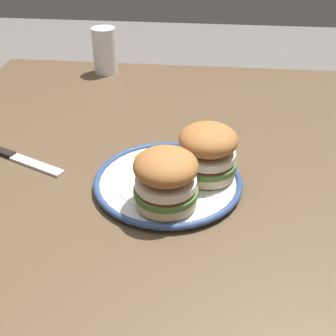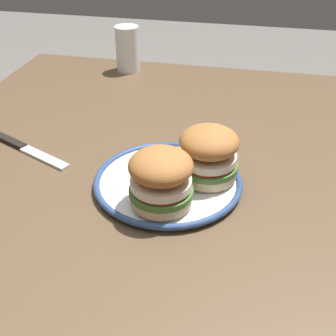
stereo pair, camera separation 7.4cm
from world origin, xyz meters
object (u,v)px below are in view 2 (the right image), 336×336
at_px(table_knife, 25,149).
at_px(sandwich_half_right, 161,178).
at_px(sandwich_half_left, 209,153).
at_px(dinner_plate, 168,182).
at_px(drinking_glass, 128,51).
at_px(dining_table, 132,236).

bearing_deg(table_knife, sandwich_half_right, -112.54).
distance_m(sandwich_half_left, table_knife, 0.40).
height_order(dinner_plate, table_knife, dinner_plate).
xyz_separation_m(dinner_plate, sandwich_half_left, (0.02, -0.07, 0.06)).
bearing_deg(drinking_glass, dinner_plate, -156.40).
bearing_deg(dining_table, sandwich_half_right, -104.39).
distance_m(dinner_plate, sandwich_half_left, 0.09).
relative_size(sandwich_half_left, table_knife, 0.72).
distance_m(sandwich_half_right, drinking_glass, 0.69).
distance_m(sandwich_half_left, sandwich_half_right, 0.12).
relative_size(dining_table, sandwich_half_left, 9.38).
xyz_separation_m(dining_table, sandwich_half_right, (-0.02, -0.06, 0.15)).
height_order(sandwich_half_right, table_knife, sandwich_half_right).
xyz_separation_m(dining_table, drinking_glass, (0.63, 0.19, 0.14)).
relative_size(sandwich_half_left, drinking_glass, 1.15).
xyz_separation_m(sandwich_half_left, sandwich_half_right, (-0.10, 0.07, 0.00)).
bearing_deg(drinking_glass, dining_table, -163.11).
height_order(dinner_plate, sandwich_half_right, sandwich_half_right).
bearing_deg(sandwich_half_right, dining_table, 75.61).
relative_size(dinner_plate, sandwich_half_left, 1.85).
bearing_deg(table_knife, sandwich_half_left, -95.91).
height_order(sandwich_half_right, drinking_glass, drinking_glass).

